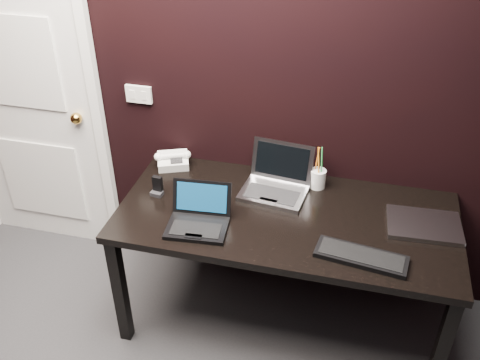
% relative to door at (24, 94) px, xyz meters
% --- Properties ---
extents(wall_back, '(4.00, 0.00, 4.00)m').
position_rel_door_xyz_m(wall_back, '(1.35, 0.02, 0.26)').
color(wall_back, black).
rests_on(wall_back, ground).
extents(door, '(0.99, 0.10, 2.14)m').
position_rel_door_xyz_m(door, '(0.00, 0.00, 0.00)').
color(door, white).
rests_on(door, ground).
extents(wall_switch, '(0.15, 0.02, 0.10)m').
position_rel_door_xyz_m(wall_switch, '(0.73, 0.01, 0.08)').
color(wall_switch, silver).
rests_on(wall_switch, wall_back).
extents(desk, '(1.70, 0.80, 0.74)m').
position_rel_door_xyz_m(desk, '(1.65, -0.38, -0.38)').
color(desk, black).
rests_on(desk, ground).
extents(netbook, '(0.31, 0.28, 0.19)m').
position_rel_door_xyz_m(netbook, '(1.25, -0.57, -0.27)').
color(netbook, black).
rests_on(netbook, desk).
extents(silver_laptop, '(0.37, 0.34, 0.23)m').
position_rel_door_xyz_m(silver_laptop, '(1.56, -0.19, -0.26)').
color(silver_laptop, '#9E9EA3').
rests_on(silver_laptop, desk).
extents(ext_keyboard, '(0.43, 0.19, 0.03)m').
position_rel_door_xyz_m(ext_keyboard, '(2.03, -0.62, -0.29)').
color(ext_keyboard, black).
rests_on(ext_keyboard, desk).
extents(closed_laptop, '(0.36, 0.27, 0.02)m').
position_rel_door_xyz_m(closed_laptop, '(2.31, -0.32, -0.29)').
color(closed_laptop, '#96979C').
rests_on(closed_laptop, desk).
extents(desk_phone, '(0.22, 0.21, 0.10)m').
position_rel_door_xyz_m(desk_phone, '(0.94, -0.08, -0.27)').
color(desk_phone, silver).
rests_on(desk_phone, desk).
extents(mobile_phone, '(0.07, 0.06, 0.11)m').
position_rel_door_xyz_m(mobile_phone, '(0.96, -0.37, -0.26)').
color(mobile_phone, black).
rests_on(mobile_phone, desk).
extents(pen_cup, '(0.10, 0.10, 0.25)m').
position_rel_door_xyz_m(pen_cup, '(1.77, -0.09, -0.25)').
color(pen_cup, silver).
rests_on(pen_cup, desk).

